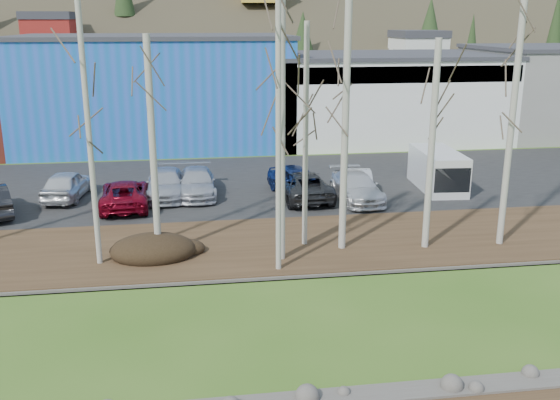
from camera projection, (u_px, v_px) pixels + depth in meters
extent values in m
cube|color=#382616|center=(278.00, 244.00, 26.84)|extent=(80.00, 7.00, 0.15)
cube|color=black|center=(253.00, 184.00, 36.82)|extent=(80.00, 14.00, 0.14)
cube|color=#145CB3|center=(157.00, 92.00, 48.19)|extent=(20.00, 12.00, 8.00)
cube|color=#333338|center=(154.00, 37.00, 47.04)|extent=(20.40, 12.24, 0.30)
cube|color=silver|center=(381.00, 98.00, 50.91)|extent=(18.00, 12.00, 6.50)
cube|color=#333338|center=(383.00, 55.00, 49.97)|extent=(18.36, 12.24, 0.30)
cube|color=navy|center=(407.00, 75.00, 44.65)|extent=(17.64, 0.20, 1.20)
ellipsoid|color=black|center=(153.00, 248.00, 25.20)|extent=(3.47, 2.45, 0.68)
cylinder|color=beige|center=(89.00, 130.00, 23.16)|extent=(0.21, 0.21, 10.58)
cylinder|color=beige|center=(153.00, 150.00, 24.24)|extent=(0.27, 0.27, 8.75)
cylinder|color=beige|center=(281.00, 127.00, 23.63)|extent=(0.30, 0.30, 10.61)
cylinder|color=beige|center=(306.00, 138.00, 25.45)|extent=(0.22, 0.22, 9.20)
cylinder|color=beige|center=(278.00, 136.00, 22.62)|extent=(0.21, 0.21, 10.35)
cylinder|color=beige|center=(345.00, 123.00, 24.80)|extent=(0.29, 0.29, 10.57)
cylinder|color=beige|center=(432.00, 147.00, 25.20)|extent=(0.28, 0.28, 8.57)
cylinder|color=beige|center=(515.00, 93.00, 25.01)|extent=(0.27, 0.27, 12.78)
imported|color=silver|center=(67.00, 185.00, 33.30)|extent=(2.37, 4.71, 1.54)
imported|color=maroon|center=(125.00, 194.00, 31.80)|extent=(2.56, 5.13, 1.40)
imported|color=#ABADB4|center=(166.00, 184.00, 33.68)|extent=(2.02, 4.95, 1.44)
imported|color=navy|center=(297.00, 181.00, 33.94)|extent=(3.13, 5.04, 1.60)
imported|color=silver|center=(357.00, 179.00, 34.79)|extent=(2.05, 4.22, 1.33)
imported|color=#28292B|center=(303.00, 185.00, 33.34)|extent=(2.78, 5.47, 1.48)
imported|color=silver|center=(356.00, 187.00, 33.02)|extent=(2.22, 5.06, 1.45)
imported|color=#ABADB4|center=(197.00, 183.00, 33.91)|extent=(2.02, 4.95, 1.44)
cube|color=white|center=(438.00, 170.00, 35.26)|extent=(2.39, 5.07, 2.16)
cube|color=black|center=(449.00, 178.00, 33.39)|extent=(2.02, 1.16, 1.34)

